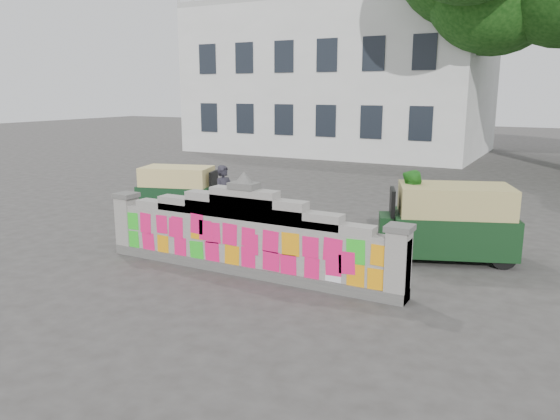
{
  "coord_description": "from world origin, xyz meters",
  "views": [
    {
      "loc": [
        5.43,
        -8.59,
        3.49
      ],
      "look_at": [
        0.23,
        1.0,
        1.1
      ],
      "focal_mm": 35.0,
      "sensor_mm": 36.0,
      "label": 1
    }
  ],
  "objects_px": {
    "cyclist_bike": "(225,219)",
    "cyclist_rider": "(225,206)",
    "pedestrian": "(409,214)",
    "rickshaw_left": "(180,190)",
    "rickshaw_right": "(450,221)"
  },
  "relations": [
    {
      "from": "cyclist_rider",
      "to": "rickshaw_left",
      "type": "bearing_deg",
      "value": 73.66
    },
    {
      "from": "pedestrian",
      "to": "rickshaw_right",
      "type": "height_order",
      "value": "pedestrian"
    },
    {
      "from": "cyclist_bike",
      "to": "cyclist_rider",
      "type": "height_order",
      "value": "cyclist_rider"
    },
    {
      "from": "rickshaw_left",
      "to": "rickshaw_right",
      "type": "relative_size",
      "value": 0.87
    },
    {
      "from": "rickshaw_right",
      "to": "pedestrian",
      "type": "bearing_deg",
      "value": -6.42
    },
    {
      "from": "cyclist_bike",
      "to": "rickshaw_left",
      "type": "bearing_deg",
      "value": 73.66
    },
    {
      "from": "cyclist_rider",
      "to": "rickshaw_right",
      "type": "distance_m",
      "value": 5.21
    },
    {
      "from": "cyclist_bike",
      "to": "pedestrian",
      "type": "distance_m",
      "value": 4.41
    },
    {
      "from": "cyclist_bike",
      "to": "cyclist_rider",
      "type": "distance_m",
      "value": 0.31
    },
    {
      "from": "cyclist_bike",
      "to": "rickshaw_left",
      "type": "xyz_separation_m",
      "value": [
        -2.58,
        1.5,
        0.26
      ]
    },
    {
      "from": "pedestrian",
      "to": "rickshaw_left",
      "type": "height_order",
      "value": "pedestrian"
    },
    {
      "from": "rickshaw_right",
      "to": "cyclist_rider",
      "type": "bearing_deg",
      "value": -11.88
    },
    {
      "from": "cyclist_bike",
      "to": "rickshaw_right",
      "type": "xyz_separation_m",
      "value": [
        5.16,
        0.76,
        0.37
      ]
    },
    {
      "from": "cyclist_rider",
      "to": "pedestrian",
      "type": "bearing_deg",
      "value": -68.74
    },
    {
      "from": "cyclist_bike",
      "to": "cyclist_rider",
      "type": "relative_size",
      "value": 1.12
    }
  ]
}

